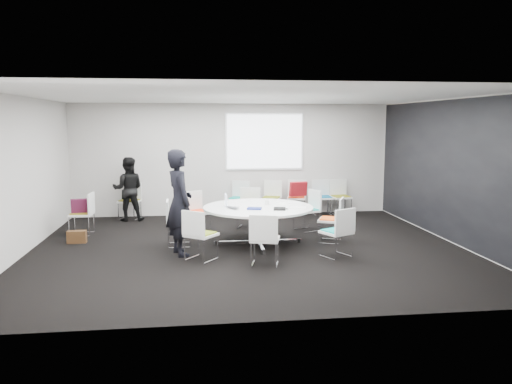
{
  "coord_description": "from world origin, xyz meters",
  "views": [
    {
      "loc": [
        -0.98,
        -9.07,
        2.34
      ],
      "look_at": [
        0.2,
        0.4,
        1.0
      ],
      "focal_mm": 35.0,
      "sensor_mm": 36.0,
      "label": 1
    }
  ],
  "objects": [
    {
      "name": "laptop",
      "position": [
        -0.24,
        0.17,
        0.74
      ],
      "size": [
        0.34,
        0.37,
        0.02
      ],
      "primitive_type": "imported",
      "rotation": [
        0.0,
        0.0,
        2.17
      ],
      "color": "#333338",
      "rests_on": "conference_table"
    },
    {
      "name": "projection_screen",
      "position": [
        0.8,
        3.46,
        1.85
      ],
      "size": [
        1.9,
        0.03,
        1.35
      ],
      "primitive_type": "cube",
      "color": "white",
      "rests_on": "room_shell"
    },
    {
      "name": "chair_person_back",
      "position": [
        -2.54,
        3.13,
        0.28
      ],
      "size": [
        0.58,
        0.57,
        0.88
      ],
      "rotation": [
        0.0,
        0.0,
        2.82
      ],
      "color": "silver",
      "rests_on": "ground"
    },
    {
      "name": "chair_ring_f",
      "position": [
        -0.89,
        -0.74,
        0.28
      ],
      "size": [
        0.64,
        0.64,
        0.88
      ],
      "rotation": [
        0.0,
        0.0,
        5.63
      ],
      "color": "silver",
      "rests_on": "ground"
    },
    {
      "name": "maroon_bag",
      "position": [
        -3.32,
        1.5,
        0.62
      ],
      "size": [
        0.42,
        0.23,
        0.28
      ],
      "primitive_type": "cube",
      "rotation": [
        0.0,
        0.0,
        0.24
      ],
      "color": "#47122A",
      "rests_on": "chair_spare_left"
    },
    {
      "name": "chair_spare_left",
      "position": [
        -3.31,
        1.5,
        0.28
      ],
      "size": [
        0.47,
        0.49,
        0.88
      ],
      "rotation": [
        0.0,
        0.0,
        1.51
      ],
      "color": "silver",
      "rests_on": "ground"
    },
    {
      "name": "red_jacket",
      "position": [
        1.57,
        2.93,
        0.7
      ],
      "size": [
        0.46,
        0.26,
        0.36
      ],
      "primitive_type": "cube",
      "rotation": [
        0.17,
        0.0,
        0.23
      ],
      "color": "maroon",
      "rests_on": "chair_back_c"
    },
    {
      "name": "notebook_black",
      "position": [
        0.59,
        -0.04,
        0.74
      ],
      "size": [
        0.27,
        0.33,
        0.02
      ],
      "primitive_type": "cube",
      "rotation": [
        0.0,
        0.0,
        -0.18
      ],
      "color": "black",
      "rests_on": "conference_table"
    },
    {
      "name": "cup",
      "position": [
        0.43,
        0.49,
        0.78
      ],
      "size": [
        0.08,
        0.08,
        0.09
      ],
      "primitive_type": "cylinder",
      "color": "white",
      "rests_on": "conference_table"
    },
    {
      "name": "chair_back_a",
      "position": [
        0.11,
        3.15,
        0.28
      ],
      "size": [
        0.59,
        0.59,
        0.88
      ],
      "rotation": [
        0.0,
        0.0,
        2.76
      ],
      "color": "silver",
      "rests_on": "ground"
    },
    {
      "name": "chair_ring_c",
      "position": [
        0.2,
        1.81,
        0.28
      ],
      "size": [
        0.58,
        0.57,
        0.88
      ],
      "rotation": [
        0.0,
        0.0,
        2.81
      ],
      "color": "silver",
      "rests_on": "ground"
    },
    {
      "name": "papers_right",
      "position": [
        0.76,
        0.59,
        0.73
      ],
      "size": [
        0.35,
        0.37,
        0.0
      ],
      "primitive_type": "cube",
      "rotation": [
        0.0,
        0.0,
        0.93
      ],
      "color": "white",
      "rests_on": "conference_table"
    },
    {
      "name": "conference_table",
      "position": [
        0.23,
        0.3,
        0.53
      ],
      "size": [
        2.11,
        2.11,
        0.73
      ],
      "color": "silver",
      "rests_on": "ground"
    },
    {
      "name": "chair_back_b",
      "position": [
        0.93,
        3.16,
        0.28
      ],
      "size": [
        0.59,
        0.58,
        0.88
      ],
      "rotation": [
        0.0,
        0.0,
        2.79
      ],
      "color": "silver",
      "rests_on": "ground"
    },
    {
      "name": "chair_ring_g",
      "position": [
        0.14,
        -1.2,
        0.28
      ],
      "size": [
        0.56,
        0.55,
        0.88
      ],
      "rotation": [
        0.0,
        0.0,
        6.03
      ],
      "color": "silver",
      "rests_on": "ground"
    },
    {
      "name": "chair_back_c",
      "position": [
        1.57,
        3.16,
        0.28
      ],
      "size": [
        0.55,
        0.54,
        0.88
      ],
      "rotation": [
        0.0,
        0.0,
        2.9
      ],
      "color": "silver",
      "rests_on": "ground"
    },
    {
      "name": "room_shell",
      "position": [
        0.09,
        0.0,
        1.4
      ],
      "size": [
        8.08,
        7.08,
        2.88
      ],
      "color": "black",
      "rests_on": "ground"
    },
    {
      "name": "chair_back_d",
      "position": [
        2.23,
        3.12,
        0.28
      ],
      "size": [
        0.47,
        0.46,
        0.88
      ],
      "rotation": [
        0.0,
        0.0,
        3.16
      ],
      "color": "silver",
      "rests_on": "ground"
    },
    {
      "name": "phone",
      "position": [
        0.68,
        -0.04,
        0.73
      ],
      "size": [
        0.14,
        0.07,
        0.01
      ],
      "primitive_type": "cube",
      "rotation": [
        0.0,
        0.0,
        -0.03
      ],
      "color": "black",
      "rests_on": "conference_table"
    },
    {
      "name": "chair_ring_b",
      "position": [
        1.44,
        1.34,
        0.28
      ],
      "size": [
        0.59,
        0.59,
        0.88
      ],
      "rotation": [
        0.0,
        0.0,
        1.94
      ],
      "color": "silver",
      "rests_on": "ground"
    },
    {
      "name": "chair_ring_a",
      "position": [
        1.66,
        0.25,
        0.28
      ],
      "size": [
        0.6,
        0.6,
        0.88
      ],
      "rotation": [
        0.0,
        0.0,
        1.15
      ],
      "color": "silver",
      "rests_on": "ground"
    },
    {
      "name": "person_main",
      "position": [
        -1.25,
        -0.31,
        0.94
      ],
      "size": [
        0.65,
        0.8,
        1.88
      ],
      "primitive_type": "imported",
      "rotation": [
        0.0,
        0.0,
        1.91
      ],
      "color": "black",
      "rests_on": "ground"
    },
    {
      "name": "chair_back_e",
      "position": [
        2.72,
        3.14,
        0.28
      ],
      "size": [
        0.51,
        0.49,
        0.88
      ],
      "rotation": [
        0.0,
        0.0,
        3.25
      ],
      "color": "silver",
      "rests_on": "ground"
    },
    {
      "name": "person_back",
      "position": [
        -2.55,
        2.97,
        0.76
      ],
      "size": [
        0.75,
        0.59,
        1.52
      ],
      "primitive_type": "imported",
      "rotation": [
        0.0,
        0.0,
        3.17
      ],
      "color": "black",
      "rests_on": "ground"
    },
    {
      "name": "tablet_folio",
      "position": [
        0.12,
        0.04,
        0.74
      ],
      "size": [
        0.3,
        0.26,
        0.03
      ],
      "primitive_type": "cube",
      "rotation": [
        0.0,
        0.0,
        -0.24
      ],
      "color": "navy",
      "rests_on": "conference_table"
    },
    {
      "name": "chair_ring_d",
      "position": [
        -0.93,
        1.39,
        0.28
      ],
      "size": [
        0.62,
        0.61,
        0.88
      ],
      "rotation": [
        0.0,
        0.0,
        3.64
      ],
      "color": "silver",
      "rests_on": "ground"
    },
    {
      "name": "chair_ring_h",
      "position": [
        1.47,
        -0.83,
        0.28
      ],
      "size": [
        0.61,
        0.61,
        0.88
      ],
      "rotation": [
        0.0,
        0.0,
        6.76
      ],
      "color": "silver",
      "rests_on": "ground"
    },
    {
      "name": "brown_bag",
      "position": [
        -3.28,
        0.8,
        0.12
      ],
      "size": [
        0.36,
        0.17,
        0.24
      ],
      "primitive_type": "cube",
      "rotation": [
        0.0,
        0.0,
        0.03
      ],
      "color": "#432A15",
      "rests_on": "ground"
    },
    {
      "name": "papers_front",
      "position": [
        0.98,
        0.11,
        0.73
      ],
      "size": [
        0.34,
        0.28,
        0.0
      ],
      "primitive_type": "cube",
      "rotation": [
        0.0,
        0.0,
        -0.25
      ],
      "color": "white",
      "rests_on": "conference_table"
    },
    {
      "name": "laptop_lid",
      "position": [
        -0.38,
        0.38,
        0.86
      ],
      "size": [
        0.03,
        0.3,
        0.22
      ],
      "primitive_type": "cube",
      "rotation": [
        0.0,
        0.0,
        1.6
      ],
      "color": "silver",
      "rests_on": "conference_table"
    },
    {
      "name": "chair_ring_e",
      "position": [
        -1.3,
        0.32,
        0.28
      ],
      "size": [
        0.45,
        0.47,
        0.88
      ],
      "rotation": [
        0.0,
        0.0,
        4.73
      ],
      "color": "silver",
      "rests_on": "ground"
    }
  ]
}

